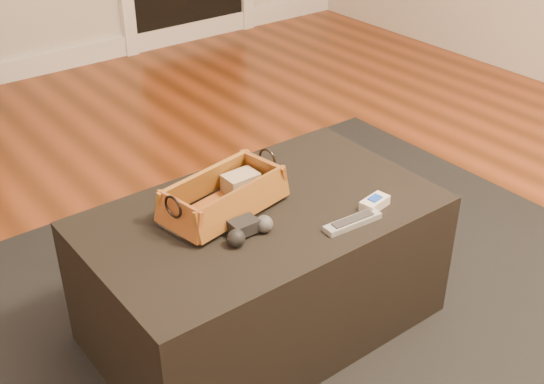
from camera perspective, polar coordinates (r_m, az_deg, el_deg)
floor at (r=2.08m, az=2.71°, el=-13.89°), size 5.00×5.50×0.01m
area_rug at (r=2.15m, az=0.07°, el=-11.71°), size 2.60×2.00×0.01m
ottoman at (r=2.04m, az=-0.79°, el=-6.47°), size 1.00×0.60×0.42m
tv_remote at (r=1.89m, az=-4.14°, el=-1.33°), size 0.19×0.09×0.02m
cloth_bundle at (r=1.97m, az=-2.63°, el=0.81°), size 0.10×0.07×0.05m
wicker_basket at (r=1.90m, az=-4.06°, el=-0.46°), size 0.39×0.25×0.13m
game_controller at (r=1.80m, az=-2.03°, el=-3.12°), size 0.15×0.08×0.05m
silver_remote at (r=1.86m, az=6.76°, el=-2.50°), size 0.18×0.05×0.02m
cream_gadget at (r=1.94m, az=8.58°, el=-0.91°), size 0.10×0.06×0.03m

